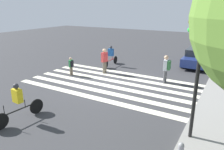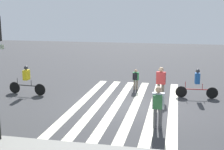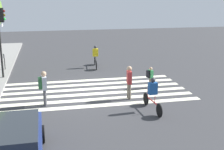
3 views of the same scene
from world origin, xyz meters
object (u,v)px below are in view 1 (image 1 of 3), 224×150
object	(u,v)px
traffic_light	(196,48)
car_parked_far_curb	(199,56)
pedestrian_adult_tall_backpack	(104,60)
pedestrian_adult_blue_shirt	(166,67)
cyclist_near_curb	(111,55)
pedestrian_adult_yellow_jacket	(71,65)
cyclist_far_lane	(18,101)

from	to	relation	value
traffic_light	car_parked_far_curb	size ratio (longest dim) A/B	0.99
pedestrian_adult_tall_backpack	pedestrian_adult_blue_shirt	bearing A→B (deg)	-81.49
pedestrian_adult_tall_backpack	cyclist_near_curb	size ratio (longest dim) A/B	0.77
traffic_light	pedestrian_adult_yellow_jacket	distance (m)	9.38
pedestrian_adult_tall_backpack	cyclist_near_curb	bearing A→B (deg)	24.61
cyclist_near_curb	cyclist_far_lane	world-z (taller)	cyclist_far_lane
traffic_light	cyclist_near_curb	size ratio (longest dim) A/B	2.08
traffic_light	pedestrian_adult_tall_backpack	world-z (taller)	traffic_light
traffic_light	cyclist_near_curb	bearing A→B (deg)	-134.61
pedestrian_adult_tall_backpack	pedestrian_adult_blue_shirt	world-z (taller)	pedestrian_adult_tall_backpack
pedestrian_adult_yellow_jacket	pedestrian_adult_blue_shirt	xyz separation A→B (m)	(-1.65, 5.88, 0.27)
pedestrian_adult_blue_shirt	cyclist_near_curb	world-z (taller)	pedestrian_adult_blue_shirt
traffic_light	cyclist_far_lane	world-z (taller)	traffic_light
pedestrian_adult_yellow_jacket	cyclist_near_curb	distance (m)	3.57
cyclist_near_curb	cyclist_far_lane	distance (m)	9.23
pedestrian_adult_yellow_jacket	cyclist_near_curb	bearing A→B (deg)	-31.83
pedestrian_adult_tall_backpack	cyclist_far_lane	world-z (taller)	pedestrian_adult_tall_backpack
pedestrian_adult_yellow_jacket	cyclist_far_lane	distance (m)	6.16
pedestrian_adult_yellow_jacket	cyclist_far_lane	xyz separation A→B (m)	(5.76, 2.19, 0.14)
car_parked_far_curb	pedestrian_adult_tall_backpack	bearing A→B (deg)	-44.26
pedestrian_adult_tall_backpack	pedestrian_adult_yellow_jacket	world-z (taller)	pedestrian_adult_tall_backpack
pedestrian_adult_tall_backpack	car_parked_far_curb	distance (m)	7.59
pedestrian_adult_yellow_jacket	car_parked_far_curb	bearing A→B (deg)	-59.24
pedestrian_adult_blue_shirt	cyclist_far_lane	xyz separation A→B (m)	(7.41, -3.69, -0.13)
pedestrian_adult_tall_backpack	cyclist_far_lane	bearing A→B (deg)	-168.71
pedestrian_adult_blue_shirt	car_parked_far_curb	world-z (taller)	pedestrian_adult_blue_shirt
pedestrian_adult_blue_shirt	traffic_light	bearing A→B (deg)	-160.45
car_parked_far_curb	cyclist_near_curb	bearing A→B (deg)	-58.77
cyclist_near_curb	car_parked_far_curb	bearing A→B (deg)	118.56
cyclist_near_curb	cyclist_far_lane	bearing A→B (deg)	4.03
pedestrian_adult_blue_shirt	car_parked_far_curb	size ratio (longest dim) A/B	0.36
cyclist_near_curb	pedestrian_adult_tall_backpack	bearing A→B (deg)	14.55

